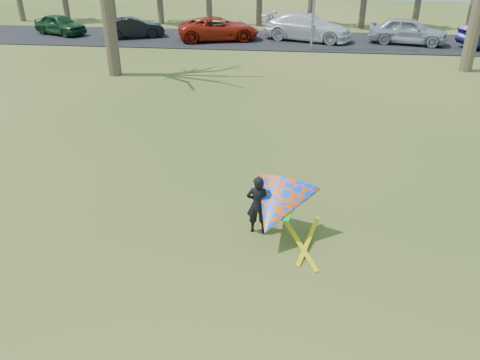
# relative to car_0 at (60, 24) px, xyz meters

# --- Properties ---
(ground) EXTENTS (100.00, 100.00, 0.00)m
(ground) POSITION_rel_car_0_xyz_m (15.76, -25.11, -0.75)
(ground) COLOR #275412
(ground) RESTS_ON ground
(parking_strip) EXTENTS (46.00, 7.00, 0.06)m
(parking_strip) POSITION_rel_car_0_xyz_m (15.76, -0.11, -0.72)
(parking_strip) COLOR black
(parking_strip) RESTS_ON ground
(car_0) EXTENTS (4.39, 3.18, 1.39)m
(car_0) POSITION_rel_car_0_xyz_m (0.00, 0.00, 0.00)
(car_0) COLOR #1A411F
(car_0) RESTS_ON parking_strip
(car_1) EXTENTS (4.28, 2.98, 1.34)m
(car_1) POSITION_rel_car_0_xyz_m (5.61, -0.52, -0.03)
(car_1) COLOR black
(car_1) RESTS_ON parking_strip
(car_2) EXTENTS (5.89, 3.90, 1.50)m
(car_2) POSITION_rel_car_0_xyz_m (11.57, -0.72, 0.06)
(car_2) COLOR #A81F0D
(car_2) RESTS_ON parking_strip
(car_3) EXTENTS (6.36, 4.02, 1.72)m
(car_3) POSITION_rel_car_0_xyz_m (17.51, -0.02, 0.16)
(car_3) COLOR white
(car_3) RESTS_ON parking_strip
(car_4) EXTENTS (5.21, 3.03, 1.67)m
(car_4) POSITION_rel_car_0_xyz_m (23.96, -0.48, 0.14)
(car_4) COLOR #A9AFB7
(car_4) RESTS_ON parking_strip
(kite_flyer) EXTENTS (2.13, 2.39, 2.02)m
(kite_flyer) POSITION_rel_car_0_xyz_m (16.65, -23.81, 0.08)
(kite_flyer) COLOR black
(kite_flyer) RESTS_ON ground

